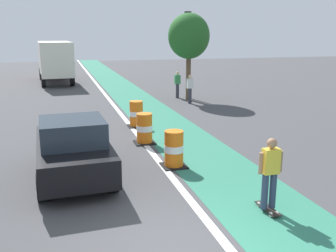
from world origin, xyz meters
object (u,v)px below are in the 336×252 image
Objects in this scene: pedestrian_crossing at (190,88)px; street_tree_sidewalk at (189,37)px; pedestrian_waiting at (177,84)px; traffic_barrel_back at (136,114)px; delivery_truck_down_block at (55,59)px; traffic_light_corner at (188,39)px; traffic_barrel_front at (174,149)px; traffic_barrel_mid at (144,129)px; skateboarder_on_lane at (270,173)px; parked_sedan_nearest at (73,149)px.

street_tree_sidewalk reaches higher than pedestrian_crossing.
pedestrian_crossing and pedestrian_waiting have the same top height.
delivery_truck_down_block is (-3.26, 16.13, 1.31)m from traffic_barrel_back.
traffic_light_corner is 3.17× the size of pedestrian_crossing.
traffic_barrel_front is 1.00× the size of traffic_barrel_mid.
skateboarder_on_lane is 1.55× the size of traffic_barrel_mid.
skateboarder_on_lane is at bearing -81.89° from traffic_barrel_back.
delivery_truck_down_block is at bearing 101.44° from traffic_barrel_back.
pedestrian_crossing is at bearing 78.27° from skateboarder_on_lane.
traffic_light_corner is at bearing -51.26° from delivery_truck_down_block.
delivery_truck_down_block is (-0.45, 21.56, 1.01)m from parked_sedan_nearest.
parked_sedan_nearest is 3.83× the size of traffic_barrel_back.
delivery_truck_down_block is at bearing 91.19° from parked_sedan_nearest.
street_tree_sidewalk is (7.12, 11.26, 2.83)m from parked_sedan_nearest.
traffic_barrel_back is at bearing -124.51° from traffic_light_corner.
traffic_barrel_front is 0.21× the size of traffic_light_corner.
traffic_barrel_mid is at bearing -80.77° from delivery_truck_down_block.
skateboarder_on_lane reaches higher than traffic_barrel_mid.
traffic_barrel_back is 0.21× the size of traffic_light_corner.
street_tree_sidewalk is at bearing 53.54° from traffic_barrel_back.
delivery_truck_down_block is 1.51× the size of traffic_light_corner.
pedestrian_crossing is at bearing -58.01° from delivery_truck_down_block.
traffic_barrel_mid is 0.68× the size of pedestrian_crossing.
street_tree_sidewalk is (4.24, 11.08, 3.14)m from traffic_barrel_front.
traffic_barrel_back is 16.51m from delivery_truck_down_block.
traffic_barrel_mid is at bearing 47.73° from parked_sedan_nearest.
traffic_barrel_mid is at bearing -118.32° from street_tree_sidewalk.
parked_sedan_nearest is 0.83× the size of street_tree_sidewalk.
traffic_barrel_front is 12.27m from street_tree_sidewalk.
street_tree_sidewalk reaches higher than skateboarder_on_lane.
skateboarder_on_lane is 13.47m from pedestrian_crossing.
skateboarder_on_lane is at bearing -79.72° from delivery_truck_down_block.
delivery_truck_down_block reaches higher than traffic_barrel_front.
traffic_light_corner is 3.17× the size of pedestrian_waiting.
traffic_barrel_mid is (2.59, 2.85, -0.30)m from parked_sedan_nearest.
delivery_truck_down_block is at bearing 98.87° from traffic_barrel_front.
parked_sedan_nearest is 21.59m from delivery_truck_down_block.
traffic_barrel_back is 0.68× the size of pedestrian_waiting.
parked_sedan_nearest is 12.07m from pedestrian_crossing.
traffic_barrel_mid is at bearing -94.94° from traffic_barrel_back.
delivery_truck_down_block is 4.80× the size of pedestrian_crossing.
delivery_truck_down_block is (-4.50, 24.77, 0.94)m from skateboarder_on_lane.
parked_sedan_nearest is at bearing -88.81° from delivery_truck_down_block.
parked_sedan_nearest is 2.59× the size of pedestrian_crossing.
skateboarder_on_lane is 1.05× the size of pedestrian_crossing.
skateboarder_on_lane is 0.34× the size of street_tree_sidewalk.
parked_sedan_nearest is at bearing 141.54° from skateboarder_on_lane.
traffic_barrel_mid is at bearing -117.33° from traffic_light_corner.
delivery_truck_down_block is at bearing 126.67° from pedestrian_waiting.
delivery_truck_down_block reaches higher than traffic_barrel_mid.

